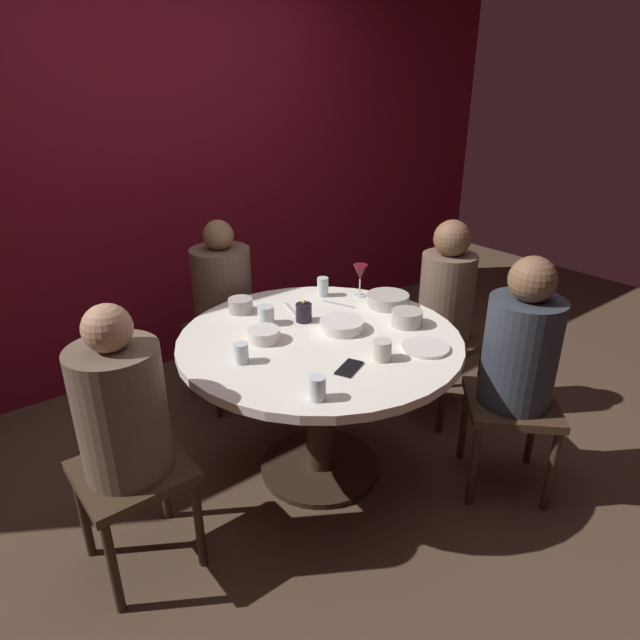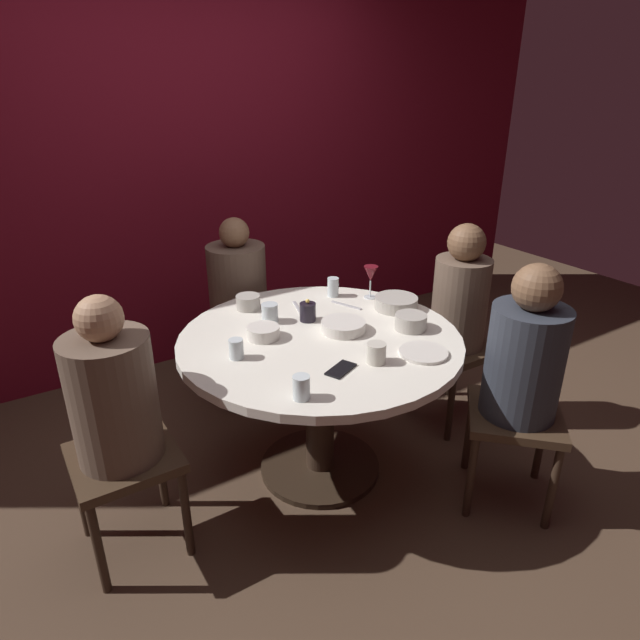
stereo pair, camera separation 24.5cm
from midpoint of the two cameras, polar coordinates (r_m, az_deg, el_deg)
name	(u,v)px [view 1 (the left image)]	position (r m, az deg, el deg)	size (l,w,h in m)	color
ground_plane	(320,468)	(2.89, -2.52, -15.25)	(8.00, 8.00, 0.00)	#4C3828
back_wall	(160,169)	(3.70, -18.32, 14.68)	(6.00, 0.10, 2.60)	maroon
dining_table	(320,367)	(2.56, -2.75, -5.00)	(1.29, 1.29, 0.75)	silver
seated_diner_left	(122,415)	(2.17, -23.06, -9.25)	(0.40, 0.40, 1.14)	#3F2D1E
seated_diner_back	(223,292)	(3.22, -12.30, 2.85)	(0.40, 0.40, 1.11)	#3F2D1E
seated_diner_right	(446,298)	(3.06, 10.83, 2.19)	(0.40, 0.40, 1.15)	#3F2D1E
seated_diner_front_right	(520,352)	(2.52, 17.62, -3.30)	(0.57, 0.57, 1.16)	#3F2D1E
candle_holder	(304,312)	(2.62, -4.38, 0.74)	(0.08, 0.08, 0.11)	black
wine_glass	(360,273)	(2.89, 1.81, 4.85)	(0.08, 0.08, 0.18)	silver
dinner_plate	(425,347)	(2.38, 8.08, -2.92)	(0.21, 0.21, 0.01)	silver
cell_phone	(349,368)	(2.21, -0.11, -5.11)	(0.07, 0.14, 0.01)	black
bowl_serving_large	(241,305)	(2.77, -10.82, 1.47)	(0.12, 0.12, 0.07)	#B2ADA3
bowl_salad_center	(264,335)	(2.45, -8.75, -1.62)	(0.15, 0.15, 0.06)	silver
bowl_small_white	(342,325)	(2.53, -0.47, -0.60)	(0.21, 0.21, 0.05)	silver
bowl_sauce_side	(388,300)	(2.81, 4.63, 2.06)	(0.22, 0.22, 0.06)	#B2ADA3
bowl_rice_portion	(407,318)	(2.59, 6.42, 0.17)	(0.15, 0.15, 0.07)	#B2ADA3
cup_near_candle	(241,353)	(2.28, -11.30, -3.47)	(0.06, 0.06, 0.09)	silver
cup_by_left_diner	(323,287)	(2.93, -2.11, 3.44)	(0.06, 0.06, 0.10)	silver
cup_by_right_diner	(382,350)	(2.26, 3.43, -3.23)	(0.08, 0.08, 0.09)	beige
cup_center_front	(266,315)	(2.61, -8.35, 0.45)	(0.08, 0.08, 0.09)	silver
cup_far_edge	(317,388)	(1.99, -3.83, -7.20)	(0.06, 0.06, 0.09)	silver
fork_near_plate	(338,304)	(2.82, -0.56, 1.60)	(0.02, 0.18, 0.01)	#B7B7BC
knife_near_plate	(291,309)	(2.77, -5.58, 1.07)	(0.02, 0.18, 0.01)	#B7B7BC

